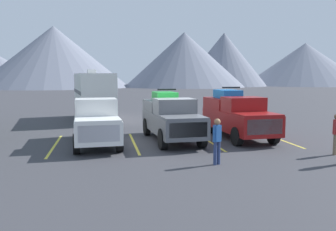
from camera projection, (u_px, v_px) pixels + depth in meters
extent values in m
plane|color=#38383D|center=(172.00, 142.00, 17.71)|extent=(240.00, 240.00, 0.00)
cube|color=white|center=(96.00, 126.00, 17.00)|extent=(2.26, 5.63, 0.97)
cube|color=white|center=(98.00, 120.00, 15.02)|extent=(1.95, 1.66, 0.08)
cube|color=white|center=(96.00, 108.00, 16.42)|extent=(1.91, 1.54, 0.82)
cube|color=slate|center=(97.00, 108.00, 15.86)|extent=(1.72, 0.33, 0.61)
cube|color=white|center=(95.00, 107.00, 18.35)|extent=(2.05, 2.65, 0.58)
cube|color=silver|center=(99.00, 134.00, 14.35)|extent=(1.65, 0.16, 0.68)
cylinder|color=black|center=(119.00, 142.00, 15.45)|extent=(0.33, 0.87, 0.85)
cylinder|color=black|center=(77.00, 144.00, 15.03)|extent=(0.33, 0.87, 0.85)
cylinder|color=black|center=(112.00, 129.00, 19.08)|extent=(0.33, 0.87, 0.85)
cylinder|color=black|center=(77.00, 131.00, 18.66)|extent=(0.33, 0.87, 0.85)
cube|color=#595B60|center=(172.00, 122.00, 17.99)|extent=(2.32, 5.88, 0.92)
cube|color=#595B60|center=(183.00, 117.00, 15.92)|extent=(1.99, 1.73, 0.08)
cube|color=#595B60|center=(174.00, 106.00, 17.39)|extent=(1.95, 1.61, 0.77)
cube|color=slate|center=(178.00, 107.00, 16.81)|extent=(1.75, 0.32, 0.57)
cube|color=#595B60|center=(165.00, 105.00, 19.41)|extent=(2.09, 2.77, 0.54)
cube|color=silver|center=(188.00, 130.00, 15.22)|extent=(1.68, 0.16, 0.65)
cylinder|color=black|center=(202.00, 137.00, 16.36)|extent=(0.33, 0.95, 0.94)
cylinder|color=black|center=(163.00, 139.00, 15.93)|extent=(0.33, 0.95, 0.94)
cylinder|color=black|center=(179.00, 126.00, 20.15)|extent=(0.33, 0.95, 0.94)
cylinder|color=black|center=(147.00, 127.00, 19.72)|extent=(0.33, 0.95, 0.94)
cube|color=green|center=(165.00, 96.00, 19.36)|extent=(1.19, 1.76, 0.45)
cylinder|color=black|center=(175.00, 97.00, 18.90)|extent=(0.21, 0.45, 0.44)
cylinder|color=black|center=(159.00, 97.00, 18.69)|extent=(0.21, 0.45, 0.44)
cylinder|color=black|center=(170.00, 96.00, 20.02)|extent=(0.21, 0.45, 0.44)
cylinder|color=black|center=(154.00, 96.00, 19.82)|extent=(0.21, 0.45, 0.44)
cube|color=black|center=(167.00, 90.00, 18.85)|extent=(0.99, 0.14, 0.08)
cube|color=maroon|center=(239.00, 120.00, 18.73)|extent=(2.36, 5.65, 0.98)
cube|color=maroon|center=(257.00, 114.00, 16.75)|extent=(2.04, 1.66, 0.08)
cube|color=maroon|center=(243.00, 105.00, 18.15)|extent=(2.00, 1.55, 0.76)
cube|color=slate|center=(248.00, 105.00, 17.59)|extent=(1.80, 0.32, 0.56)
cube|color=maroon|center=(228.00, 103.00, 20.09)|extent=(2.14, 2.66, 0.59)
cube|color=silver|center=(265.00, 127.00, 16.08)|extent=(1.73, 0.16, 0.69)
cylinder|color=black|center=(273.00, 135.00, 17.19)|extent=(0.33, 0.90, 0.89)
cylinder|color=black|center=(237.00, 136.00, 16.75)|extent=(0.33, 0.90, 0.89)
cylinder|color=black|center=(240.00, 124.00, 20.82)|extent=(0.33, 0.90, 0.89)
cylinder|color=black|center=(209.00, 125.00, 20.38)|extent=(0.33, 0.90, 0.89)
cube|color=blue|center=(228.00, 94.00, 20.03)|extent=(1.21, 1.69, 0.45)
cylinder|color=black|center=(240.00, 94.00, 19.60)|extent=(0.21, 0.45, 0.44)
cylinder|color=black|center=(224.00, 95.00, 19.38)|extent=(0.21, 0.45, 0.44)
cylinder|color=black|center=(231.00, 93.00, 20.68)|extent=(0.21, 0.45, 0.44)
cylinder|color=black|center=(216.00, 94.00, 20.46)|extent=(0.21, 0.45, 0.44)
cube|color=black|center=(231.00, 87.00, 19.54)|extent=(1.02, 0.14, 0.08)
cube|color=gold|center=(55.00, 146.00, 16.83)|extent=(0.12, 5.50, 0.01)
cube|color=gold|center=(134.00, 143.00, 17.48)|extent=(0.12, 5.50, 0.01)
cube|color=gold|center=(208.00, 141.00, 18.14)|extent=(0.12, 5.50, 0.01)
cube|color=gold|center=(276.00, 138.00, 18.80)|extent=(0.12, 5.50, 0.01)
cube|color=white|center=(94.00, 93.00, 26.19)|extent=(3.21, 7.04, 2.87)
cube|color=#595960|center=(77.00, 92.00, 25.81)|extent=(0.89, 6.46, 0.24)
cube|color=silver|center=(92.00, 71.00, 26.97)|extent=(0.69, 0.77, 0.30)
cube|color=#333333|center=(101.00, 123.00, 22.60)|extent=(0.28, 1.21, 0.12)
cylinder|color=black|center=(110.00, 116.00, 25.92)|extent=(0.32, 0.78, 0.76)
cylinder|color=black|center=(80.00, 117.00, 25.27)|extent=(0.32, 0.78, 0.76)
cylinder|color=black|center=(107.00, 113.00, 27.46)|extent=(0.32, 0.78, 0.76)
cylinder|color=black|center=(78.00, 114.00, 26.81)|extent=(0.32, 0.78, 0.76)
cylinder|color=navy|center=(215.00, 153.00, 13.20)|extent=(0.13, 0.13, 0.86)
cylinder|color=navy|center=(219.00, 153.00, 13.29)|extent=(0.13, 0.13, 0.86)
cube|color=#2659A5|center=(217.00, 133.00, 13.16)|extent=(0.31, 0.28, 0.61)
sphere|color=#9E704C|center=(217.00, 122.00, 13.12)|extent=(0.23, 0.23, 0.23)
cylinder|color=#2659A5|center=(214.00, 134.00, 13.09)|extent=(0.10, 0.10, 0.55)
cylinder|color=#2659A5|center=(220.00, 134.00, 13.24)|extent=(0.10, 0.10, 0.55)
cylinder|color=#726047|center=(335.00, 145.00, 14.83)|extent=(0.13, 0.13, 0.86)
cylinder|color=maroon|center=(335.00, 128.00, 14.72)|extent=(0.10, 0.10, 0.55)
cone|color=slate|center=(54.00, 57.00, 95.49)|extent=(39.64, 39.64, 16.16)
cone|color=slate|center=(184.00, 60.00, 100.40)|extent=(33.58, 33.58, 15.11)
cone|color=slate|center=(224.00, 59.00, 108.39)|extent=(25.75, 25.75, 15.87)
cone|color=slate|center=(305.00, 64.00, 115.05)|extent=(37.84, 37.84, 13.41)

